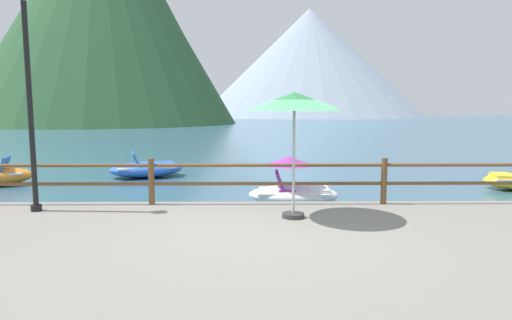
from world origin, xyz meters
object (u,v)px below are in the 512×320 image
(beach_umbrella, at_px, (294,103))
(pedal_boat_0, at_px, (293,188))
(pedal_boat_3, at_px, (147,169))
(lamp_post, at_px, (28,78))

(beach_umbrella, relative_size, pedal_boat_0, 0.98)
(pedal_boat_3, bearing_deg, lamp_post, -94.55)
(beach_umbrella, xyz_separation_m, pedal_boat_3, (-4.36, 7.17, -2.16))
(lamp_post, bearing_deg, pedal_boat_0, 24.32)
(pedal_boat_0, height_order, pedal_boat_3, pedal_boat_0)
(lamp_post, height_order, beach_umbrella, lamp_post)
(pedal_boat_0, bearing_deg, beach_umbrella, -95.59)
(beach_umbrella, bearing_deg, lamp_post, 173.38)
(pedal_boat_0, xyz_separation_m, pedal_boat_3, (-4.64, 4.27, -0.11))
(beach_umbrella, height_order, pedal_boat_0, beach_umbrella)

